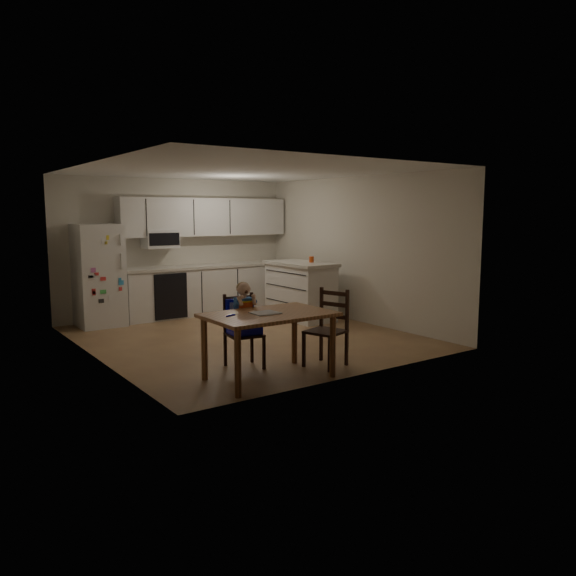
# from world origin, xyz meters

# --- Properties ---
(room) EXTENTS (4.52, 5.01, 2.51)m
(room) POSITION_xyz_m (0.00, 0.48, 1.25)
(room) COLOR brown
(room) RESTS_ON ground
(refrigerator) EXTENTS (0.72, 0.70, 1.70)m
(refrigerator) POSITION_xyz_m (-1.55, 2.15, 0.85)
(refrigerator) COLOR silver
(refrigerator) RESTS_ON ground
(kitchen_run) EXTENTS (3.37, 0.62, 2.15)m
(kitchen_run) POSITION_xyz_m (0.50, 2.24, 0.88)
(kitchen_run) COLOR silver
(kitchen_run) RESTS_ON ground
(kitchen_island) EXTENTS (0.72, 1.38, 1.02)m
(kitchen_island) POSITION_xyz_m (1.56, 0.71, 0.51)
(kitchen_island) COLOR silver
(kitchen_island) RESTS_ON ground
(red_cup) EXTENTS (0.08, 0.08, 0.10)m
(red_cup) POSITION_xyz_m (1.70, 0.58, 1.07)
(red_cup) COLOR #C64110
(red_cup) RESTS_ON kitchen_island
(dining_table) EXTENTS (1.42, 0.91, 0.76)m
(dining_table) POSITION_xyz_m (-0.90, -2.00, 0.66)
(dining_table) COLOR brown
(dining_table) RESTS_ON ground
(napkin) EXTENTS (0.29, 0.25, 0.01)m
(napkin) POSITION_xyz_m (-0.95, -2.00, 0.77)
(napkin) COLOR #A3A3A8
(napkin) RESTS_ON dining_table
(toddler_spoon) EXTENTS (0.12, 0.06, 0.02)m
(toddler_spoon) POSITION_xyz_m (-1.35, -1.92, 0.77)
(toddler_spoon) COLOR #0D0FD1
(toddler_spoon) RESTS_ON dining_table
(chair_booster) EXTENTS (0.45, 0.45, 1.06)m
(chair_booster) POSITION_xyz_m (-0.89, -1.40, 0.64)
(chair_booster) COLOR black
(chair_booster) RESTS_ON ground
(chair_side) EXTENTS (0.53, 0.53, 0.95)m
(chair_side) POSITION_xyz_m (0.05, -1.94, 0.54)
(chair_side) COLOR black
(chair_side) RESTS_ON ground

